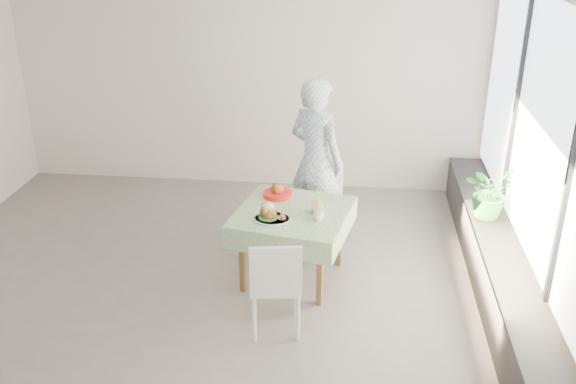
# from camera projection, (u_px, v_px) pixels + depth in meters

# --- Properties ---
(floor) EXTENTS (6.00, 6.00, 0.00)m
(floor) POSITION_uv_depth(u_px,v_px,m) (209.00, 279.00, 6.42)
(floor) COLOR slate
(floor) RESTS_ON ground
(wall_back) EXTENTS (6.00, 0.02, 2.80)m
(wall_back) POSITION_uv_depth(u_px,v_px,m) (247.00, 80.00, 8.12)
(wall_back) COLOR silver
(wall_back) RESTS_ON ground
(wall_front) EXTENTS (6.00, 0.02, 2.80)m
(wall_front) POSITION_uv_depth(u_px,v_px,m) (97.00, 301.00, 3.58)
(wall_front) COLOR silver
(wall_front) RESTS_ON ground
(wall_right) EXTENTS (0.02, 5.00, 2.80)m
(wall_right) POSITION_uv_depth(u_px,v_px,m) (540.00, 161.00, 5.55)
(wall_right) COLOR silver
(wall_right) RESTS_ON ground
(window_pane) EXTENTS (0.01, 4.80, 2.18)m
(window_pane) POSITION_uv_depth(u_px,v_px,m) (541.00, 133.00, 5.45)
(window_pane) COLOR #D1E0F9
(window_pane) RESTS_ON ground
(window_ledge) EXTENTS (0.40, 4.80, 0.50)m
(window_ledge) POSITION_uv_depth(u_px,v_px,m) (499.00, 274.00, 6.04)
(window_ledge) COLOR black
(window_ledge) RESTS_ON ground
(cafe_table) EXTENTS (1.23, 1.23, 0.74)m
(cafe_table) POSITION_uv_depth(u_px,v_px,m) (293.00, 237.00, 6.27)
(cafe_table) COLOR brown
(cafe_table) RESTS_ON ground
(chair_far) EXTENTS (0.55, 0.55, 0.92)m
(chair_far) POSITION_uv_depth(u_px,v_px,m) (316.00, 219.00, 7.01)
(chair_far) COLOR white
(chair_far) RESTS_ON ground
(chair_near) EXTENTS (0.49, 0.49, 0.91)m
(chair_near) POSITION_uv_depth(u_px,v_px,m) (275.00, 301.00, 5.56)
(chair_near) COLOR white
(chair_near) RESTS_ON ground
(diner) EXTENTS (0.80, 0.74, 1.84)m
(diner) POSITION_uv_depth(u_px,v_px,m) (316.00, 161.00, 6.87)
(diner) COLOR #7FA3CC
(diner) RESTS_ON ground
(main_dish) EXTENTS (0.34, 0.34, 0.17)m
(main_dish) POSITION_uv_depth(u_px,v_px,m) (270.00, 214.00, 5.96)
(main_dish) COLOR white
(main_dish) RESTS_ON cafe_table
(juice_cup_orange) EXTENTS (0.11, 0.11, 0.30)m
(juice_cup_orange) POSITION_uv_depth(u_px,v_px,m) (317.00, 206.00, 6.09)
(juice_cup_orange) COLOR white
(juice_cup_orange) RESTS_ON cafe_table
(juice_cup_lemonade) EXTENTS (0.10, 0.10, 0.29)m
(juice_cup_lemonade) POSITION_uv_depth(u_px,v_px,m) (318.00, 213.00, 5.95)
(juice_cup_lemonade) COLOR white
(juice_cup_lemonade) RESTS_ON cafe_table
(second_dish) EXTENTS (0.29, 0.29, 0.14)m
(second_dish) POSITION_uv_depth(u_px,v_px,m) (278.00, 192.00, 6.45)
(second_dish) COLOR red
(second_dish) RESTS_ON cafe_table
(potted_plant) EXTENTS (0.68, 0.67, 0.57)m
(potted_plant) POSITION_uv_depth(u_px,v_px,m) (490.00, 191.00, 6.48)
(potted_plant) COLOR #257030
(potted_plant) RESTS_ON window_ledge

